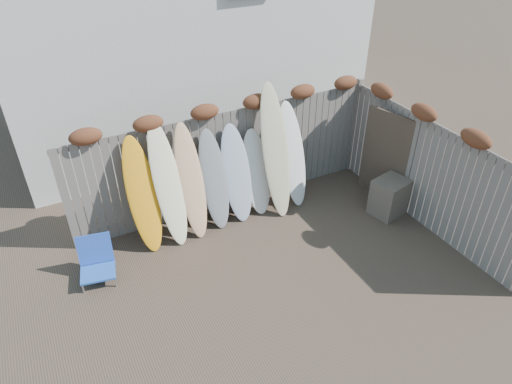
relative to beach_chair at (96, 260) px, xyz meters
name	(u,v)px	position (x,y,z in m)	size (l,w,h in m)	color
ground	(290,279)	(2.74, -1.51, -0.33)	(80.00, 80.00, 0.00)	#493A2D
back_fence	(230,151)	(2.80, 0.88, 0.85)	(6.05, 0.28, 2.24)	slate
right_fence	(429,169)	(5.74, -1.26, 0.81)	(0.28, 4.40, 2.24)	slate
beach_chair	(96,260)	(0.00, 0.00, 0.00)	(0.64, 0.67, 0.72)	blue
wooden_crate	(389,197)	(5.38, -0.82, 0.03)	(0.63, 0.53, 0.74)	#6C6151
lattice_panel	(390,159)	(5.65, -0.40, 0.59)	(0.05, 1.23, 1.85)	#4E402F
surfboard_0	(143,196)	(0.99, 0.47, 0.67)	(0.51, 0.07, 2.09)	#FFA216
surfboard_1	(168,185)	(1.44, 0.44, 0.76)	(0.48, 0.07, 2.27)	#FBF6C8
surfboard_2	(191,182)	(1.85, 0.45, 0.69)	(0.45, 0.07, 2.14)	#FFDB85
surfboard_3	(214,180)	(2.30, 0.49, 0.58)	(0.49, 0.07, 1.90)	gray
surfboard_4	(237,174)	(2.76, 0.49, 0.58)	(0.55, 0.07, 1.90)	#A0AEC6
surfboard_5	(257,172)	(3.18, 0.50, 0.48)	(0.52, 0.07, 1.70)	white
surfboard_6	(276,152)	(3.52, 0.39, 0.90)	(0.52, 0.07, 2.58)	beige
surfboard_7	(293,155)	(3.95, 0.47, 0.68)	(0.53, 0.07, 2.11)	white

